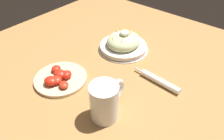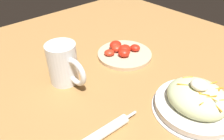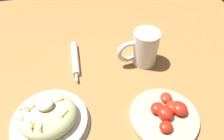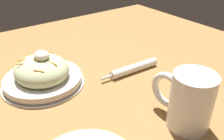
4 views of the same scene
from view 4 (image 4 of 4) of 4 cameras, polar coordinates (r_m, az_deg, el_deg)
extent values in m
plane|color=#9E703D|center=(0.61, 0.44, -8.97)|extent=(1.43, 1.43, 0.00)
cylinder|color=silver|center=(0.73, -15.83, -2.85)|extent=(0.23, 0.23, 0.01)
cylinder|color=silver|center=(0.72, -15.97, -1.99)|extent=(0.22, 0.22, 0.02)
ellipsoid|color=beige|center=(0.71, -16.29, 0.01)|extent=(0.17, 0.15, 0.07)
cylinder|color=orange|center=(0.71, -20.42, 2.26)|extent=(0.01, 0.02, 0.01)
cylinder|color=orange|center=(0.67, -13.81, 1.58)|extent=(0.03, 0.01, 0.01)
cylinder|color=orange|center=(0.71, -20.45, 2.17)|extent=(0.01, 0.03, 0.01)
cylinder|color=orange|center=(0.70, -15.29, 3.28)|extent=(0.02, 0.00, 0.01)
cylinder|color=orange|center=(0.69, -20.45, 1.36)|extent=(0.02, 0.03, 0.01)
cylinder|color=orange|center=(0.73, -14.47, 3.88)|extent=(0.00, 0.02, 0.01)
cylinder|color=orange|center=(0.74, -18.82, 3.46)|extent=(0.01, 0.02, 0.01)
cylinder|color=orange|center=(0.73, -16.88, 3.84)|extent=(0.03, 0.01, 0.01)
cylinder|color=orange|center=(0.65, -16.89, -0.20)|extent=(0.02, 0.02, 0.01)
cylinder|color=orange|center=(0.73, -16.93, 3.74)|extent=(0.02, 0.02, 0.01)
cylinder|color=orange|center=(0.71, -15.98, 3.62)|extent=(0.02, 0.02, 0.00)
cylinder|color=orange|center=(0.68, -16.54, 2.29)|extent=(0.01, 0.02, 0.01)
cylinder|color=orange|center=(0.76, -16.75, 3.91)|extent=(0.03, 0.01, 0.01)
cylinder|color=orange|center=(0.69, -17.78, 2.67)|extent=(0.02, 0.02, 0.01)
ellipsoid|color=white|center=(0.69, -16.32, 3.36)|extent=(0.05, 0.04, 0.03)
cylinder|color=white|center=(0.55, 18.19, -7.10)|extent=(0.09, 0.09, 0.13)
cylinder|color=gold|center=(0.57, 17.76, -9.26)|extent=(0.08, 0.08, 0.08)
cylinder|color=white|center=(0.54, 18.48, -5.59)|extent=(0.08, 0.08, 0.01)
torus|color=white|center=(0.58, 12.95, -4.64)|extent=(0.09, 0.02, 0.09)
cylinder|color=white|center=(0.76, 5.29, 0.46)|extent=(0.03, 0.17, 0.03)
cylinder|color=silver|center=(0.71, -1.29, -1.75)|extent=(0.01, 0.04, 0.01)
camera|label=1|loc=(0.73, 73.18, 26.71)|focal=34.63mm
camera|label=2|loc=(1.00, 5.02, 33.35)|focal=35.06mm
camera|label=3|loc=(0.55, -69.18, 33.95)|focal=34.33mm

